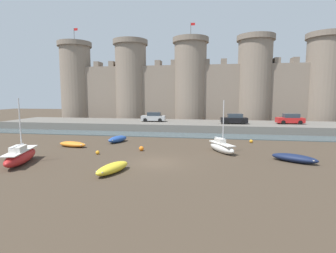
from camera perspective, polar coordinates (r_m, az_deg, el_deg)
ground_plane at (r=22.76m, az=-2.37°, el=-7.82°), size 160.00×160.00×0.00m
water_channel at (r=37.69m, az=2.49°, el=-1.89°), size 80.00×4.50×0.10m
quay_road at (r=44.75m, az=3.64°, el=0.21°), size 62.91×10.00×1.23m
castle at (r=55.04m, az=4.86°, el=9.03°), size 58.21×7.30×20.29m
rowboat_near_channel_left at (r=20.11m, az=-11.98°, el=-8.81°), size 2.04×3.62×0.74m
rowboat_midflat_right at (r=25.22m, az=25.81°, el=-6.19°), size 3.83×2.94×0.71m
sailboat_foreground_right at (r=27.05m, az=11.57°, el=-4.35°), size 2.94×4.08×5.29m
rowboat_foreground_left at (r=32.74m, az=-10.90°, el=-2.69°), size 2.13×3.35×0.80m
rowboat_midflat_centre at (r=31.22m, az=-20.05°, el=-3.61°), size 3.59×1.85×0.61m
sailboat_foreground_centre at (r=25.37m, az=-29.42°, el=-5.63°), size 2.76×5.45×5.53m
mooring_buoy_near_channel at (r=27.42m, az=-5.81°, el=-4.79°), size 0.50×0.50×0.50m
mooring_buoy_near_shore at (r=33.36m, az=17.65°, el=-3.08°), size 0.41×0.41×0.41m
mooring_buoy_off_centre at (r=26.61m, az=-15.08°, el=-5.48°), size 0.38×0.38×0.38m
car_quay_centre_east at (r=45.81m, az=25.07°, el=1.49°), size 4.21×2.10×1.62m
car_quay_west at (r=45.40m, az=-3.18°, el=2.08°), size 4.21×2.10×1.62m
car_quay_east at (r=42.99m, az=14.22°, el=1.61°), size 4.21×2.10×1.62m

